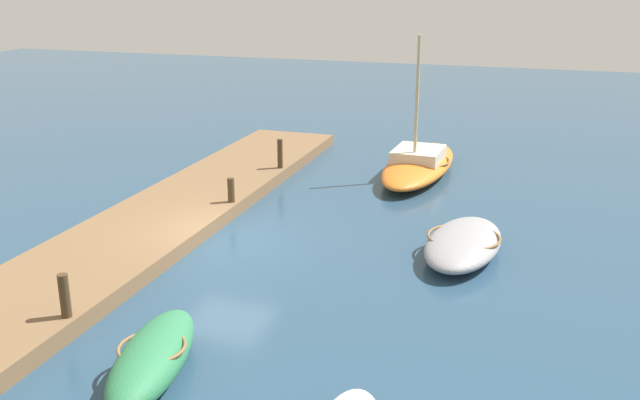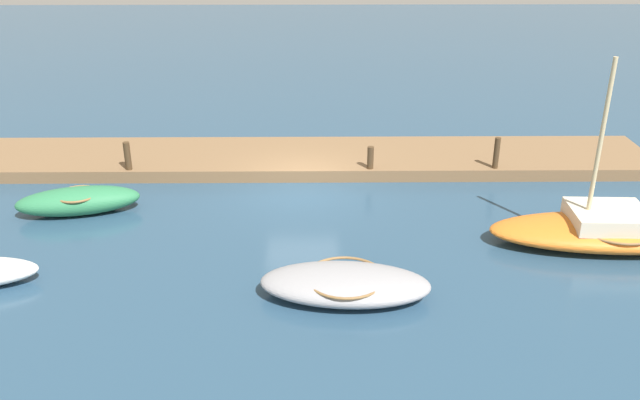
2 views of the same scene
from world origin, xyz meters
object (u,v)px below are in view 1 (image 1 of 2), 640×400
at_px(mooring_post_mid_west, 231,190).
at_px(rowboat_green, 153,357).
at_px(mooring_post_west, 280,154).
at_px(sailboat_orange, 419,163).
at_px(motorboat_grey, 463,243).
at_px(mooring_post_mid_east, 65,296).

bearing_deg(mooring_post_mid_west, rowboat_green, 15.87).
distance_m(mooring_post_west, mooring_post_mid_west, 4.29).
xyz_separation_m(rowboat_green, sailboat_orange, (-15.53, 2.20, 0.03)).
relative_size(motorboat_grey, sailboat_orange, 0.62).
distance_m(rowboat_green, mooring_post_mid_east, 2.80).
bearing_deg(motorboat_grey, sailboat_orange, -156.29).
height_order(sailboat_orange, mooring_post_mid_east, sailboat_orange).
height_order(mooring_post_west, mooring_post_mid_west, mooring_post_west).
bearing_deg(mooring_post_mid_west, mooring_post_west, 180.00).
xyz_separation_m(rowboat_green, mooring_post_mid_east, (-0.91, -2.60, 0.48)).
bearing_deg(mooring_post_west, rowboat_green, 10.96).
relative_size(motorboat_grey, mooring_post_mid_east, 4.43).
xyz_separation_m(mooring_post_west, mooring_post_mid_east, (12.53, 0.00, -0.06)).
bearing_deg(rowboat_green, mooring_post_west, 178.81).
xyz_separation_m(rowboat_green, mooring_post_west, (-13.44, -2.60, 0.54)).
distance_m(sailboat_orange, mooring_post_mid_west, 7.99).
distance_m(mooring_post_west, mooring_post_mid_east, 12.53).
xyz_separation_m(mooring_post_mid_west, mooring_post_mid_east, (8.24, 0.00, 0.09)).
relative_size(sailboat_orange, mooring_post_mid_west, 8.90).
bearing_deg(mooring_post_mid_west, sailboat_orange, 143.06).
relative_size(rowboat_green, sailboat_orange, 0.56).
bearing_deg(sailboat_orange, mooring_post_west, -64.00).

